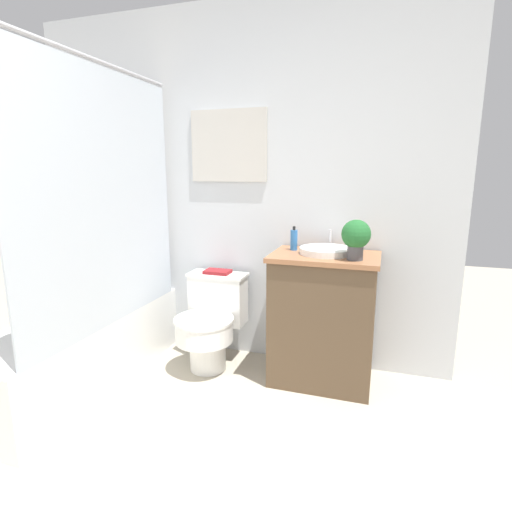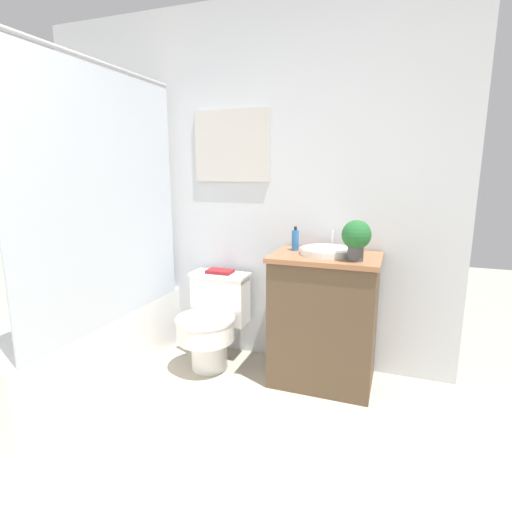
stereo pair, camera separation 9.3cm
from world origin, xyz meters
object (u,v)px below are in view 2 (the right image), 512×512
sink (327,251)px  soap_bottle (295,240)px  toilet (213,320)px  potted_plant (356,237)px  book_on_tank (220,271)px

sink → soap_bottle: 0.23m
toilet → soap_bottle: soap_bottle is taller
sink → potted_plant: size_ratio=1.53×
toilet → potted_plant: bearing=-4.4°
sink → potted_plant: (0.19, -0.13, 0.12)m
toilet → book_on_tank: book_on_tank is taller
toilet → soap_bottle: 0.83m
soap_bottle → book_on_tank: 0.63m
soap_bottle → potted_plant: (0.41, -0.18, 0.07)m
toilet → book_on_tank: size_ratio=3.50×
toilet → sink: size_ratio=1.77×
soap_bottle → potted_plant: size_ratio=0.66×
toilet → book_on_tank: (0.00, 0.14, 0.33)m
potted_plant → toilet: bearing=175.6°
book_on_tank → sink: bearing=-6.1°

